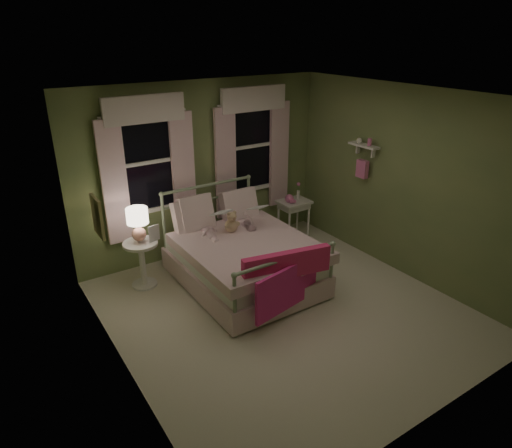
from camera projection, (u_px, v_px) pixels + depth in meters
room_shell at (287, 214)px, 5.20m from camera, size 4.20×4.20×4.20m
bed at (242, 258)px, 6.19m from camera, size 1.58×2.04×1.18m
pink_throw at (288, 274)px, 5.32m from camera, size 1.10×0.35×0.71m
child_left at (207, 215)px, 6.17m from camera, size 0.29×0.22×0.71m
child_right at (243, 208)px, 6.46m from camera, size 0.35×0.29×0.65m
book_left at (216, 218)px, 5.96m from camera, size 0.23×0.17×0.26m
book_right at (252, 212)px, 6.26m from camera, size 0.21×0.13×0.26m
teddy_bear at (231, 223)px, 6.24m from camera, size 0.23×0.19×0.31m
nightstand_left at (142, 258)px, 6.10m from camera, size 0.46×0.46×0.65m
table_lamp at (138, 221)px, 5.89m from camera, size 0.28×0.28×0.46m
book_nightstand at (149, 242)px, 6.00m from camera, size 0.20×0.25×0.02m
nightstand_right at (294, 206)px, 7.49m from camera, size 0.50×0.40×0.64m
pink_toy at (290, 199)px, 7.37m from camera, size 0.14×0.19×0.14m
bud_vase at (298, 191)px, 7.49m from camera, size 0.06×0.06×0.28m
window_left at (148, 158)px, 6.20m from camera, size 1.34×0.13×1.96m
window_right at (253, 142)px, 7.06m from camera, size 1.34×0.13×1.96m
wall_shelf at (363, 157)px, 6.61m from camera, size 0.15×0.50×0.60m
framed_picture at (98, 217)px, 4.60m from camera, size 0.03×0.32×0.42m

